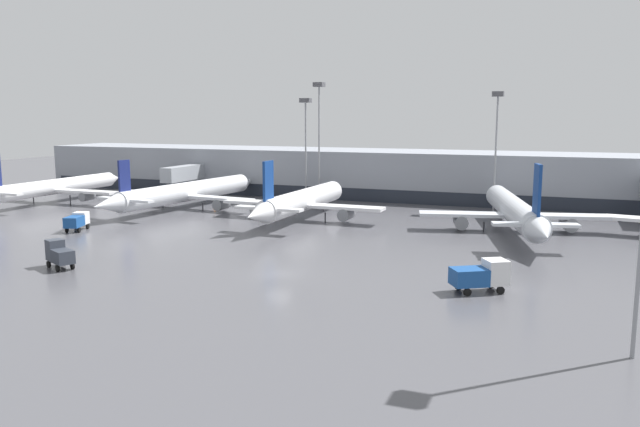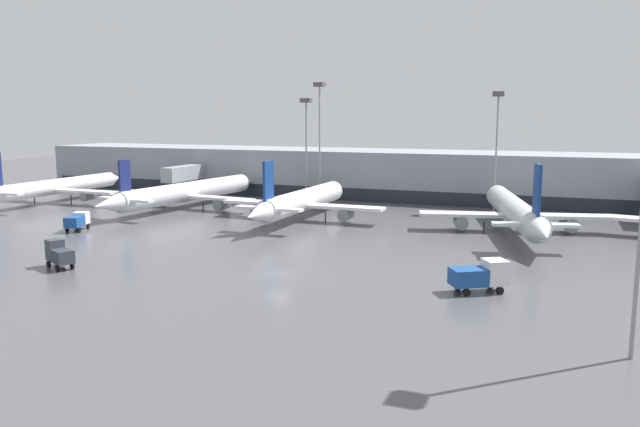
% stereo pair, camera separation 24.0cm
% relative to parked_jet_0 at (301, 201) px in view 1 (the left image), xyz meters
% --- Properties ---
extents(ground_plane, '(320.00, 320.00, 0.00)m').
position_rel_parked_jet_0_xyz_m(ground_plane, '(10.27, -30.57, -2.94)').
color(ground_plane, '#4C4C51').
extents(terminal_building, '(160.00, 28.56, 9.00)m').
position_rel_parked_jet_0_xyz_m(terminal_building, '(10.26, 31.31, 1.56)').
color(terminal_building, gray).
rests_on(terminal_building, ground_plane).
extents(parked_jet_0, '(25.54, 34.04, 9.74)m').
position_rel_parked_jet_0_xyz_m(parked_jet_0, '(0.00, 0.00, 0.00)').
color(parked_jet_0, white).
rests_on(parked_jet_0, ground_plane).
extents(parked_jet_1, '(25.54, 38.81, 10.26)m').
position_rel_parked_jet_0_xyz_m(parked_jet_1, '(30.63, 1.89, -0.07)').
color(parked_jet_1, silver).
rests_on(parked_jet_1, ground_plane).
extents(parked_jet_3, '(26.56, 35.23, 9.79)m').
position_rel_parked_jet_0_xyz_m(parked_jet_3, '(-48.72, 1.02, 0.02)').
color(parked_jet_3, white).
rests_on(parked_jet_3, ground_plane).
extents(parked_jet_4, '(27.03, 40.18, 9.13)m').
position_rel_parked_jet_0_xyz_m(parked_jet_4, '(-23.21, 4.35, -0.18)').
color(parked_jet_4, silver).
rests_on(parked_jet_4, ground_plane).
extents(service_truck_0, '(3.20, 4.92, 2.37)m').
position_rel_parked_jet_0_xyz_m(service_truck_0, '(-25.55, -18.85, -1.52)').
color(service_truck_0, '#19478C').
rests_on(service_truck_0, ground_plane).
extents(service_truck_2, '(5.38, 4.42, 2.93)m').
position_rel_parked_jet_0_xyz_m(service_truck_2, '(29.97, -29.87, -1.35)').
color(service_truck_2, '#19478C').
rests_on(service_truck_2, ground_plane).
extents(service_truck_3, '(4.20, 3.13, 2.88)m').
position_rel_parked_jet_0_xyz_m(service_truck_3, '(-11.93, -36.46, -1.42)').
color(service_truck_3, '#2D333D').
rests_on(service_truck_3, ground_plane).
extents(traffic_cone_0, '(0.52, 0.52, 0.74)m').
position_rel_parked_jet_0_xyz_m(traffic_cone_0, '(-18.49, 5.77, -2.57)').
color(traffic_cone_0, orange).
rests_on(traffic_cone_0, ground_plane).
extents(traffic_cone_1, '(0.44, 0.44, 0.65)m').
position_rel_parked_jet_0_xyz_m(traffic_cone_1, '(-35.73, -7.08, -2.62)').
color(traffic_cone_1, orange).
rests_on(traffic_cone_1, ground_plane).
extents(traffic_cone_2, '(0.42, 0.42, 0.65)m').
position_rel_parked_jet_0_xyz_m(traffic_cone_2, '(-21.20, -27.66, -2.61)').
color(traffic_cone_2, orange).
rests_on(traffic_cone_2, ground_plane).
extents(apron_light_mast_0, '(1.80, 1.80, 18.81)m').
position_rel_parked_jet_0_xyz_m(apron_light_mast_0, '(-8.00, 21.30, 11.85)').
color(apron_light_mast_0, gray).
rests_on(apron_light_mast_0, ground_plane).
extents(apron_light_mast_1, '(1.80, 1.80, 19.53)m').
position_rel_parked_jet_0_xyz_m(apron_light_mast_1, '(26.08, 20.29, 12.34)').
color(apron_light_mast_1, gray).
rests_on(apron_light_mast_1, ground_plane).
extents(apron_light_mast_3, '(1.80, 1.80, 21.59)m').
position_rel_parked_jet_0_xyz_m(apron_light_mast_3, '(-5.27, 21.09, 13.73)').
color(apron_light_mast_3, gray).
rests_on(apron_light_mast_3, ground_plane).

